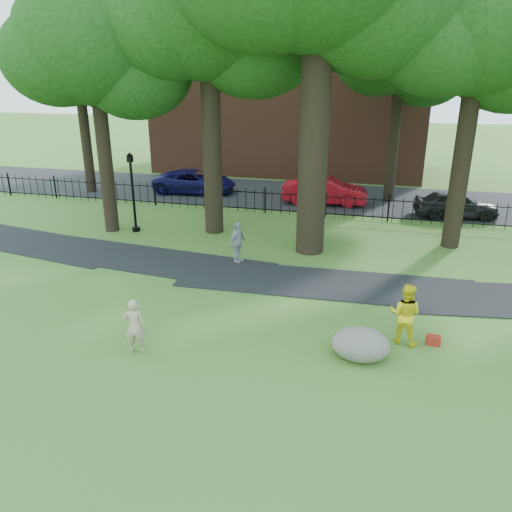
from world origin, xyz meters
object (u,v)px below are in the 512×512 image
(woman, at_px, (134,326))
(man, at_px, (405,314))
(red_sedan, at_px, (325,190))
(lamppost, at_px, (133,193))
(boulder, at_px, (361,342))

(woman, bearing_deg, man, -179.55)
(man, height_order, red_sedan, man)
(lamppost, bearing_deg, red_sedan, 39.72)
(man, bearing_deg, boulder, 60.03)
(lamppost, bearing_deg, man, -34.22)
(boulder, bearing_deg, lamppost, 141.75)
(boulder, distance_m, red_sedan, 15.21)
(boulder, bearing_deg, woman, -168.59)
(woman, xyz_separation_m, lamppost, (-4.71, 9.26, 0.98))
(man, xyz_separation_m, lamppost, (-11.37, 7.10, 0.88))
(boulder, relative_size, lamppost, 0.42)
(woman, relative_size, man, 0.88)
(woman, bearing_deg, lamppost, -80.62)
(woman, height_order, lamppost, lamppost)
(red_sedan, bearing_deg, man, -166.66)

